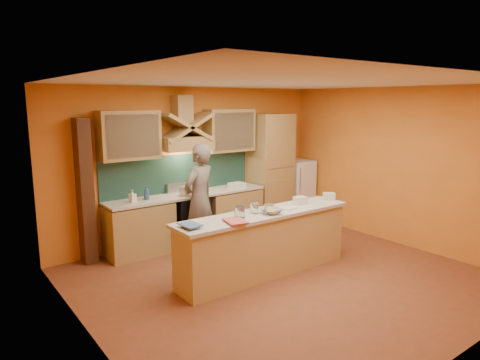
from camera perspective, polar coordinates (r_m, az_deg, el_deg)
floor at (r=6.43m, az=5.74°, el=-12.89°), size 5.50×5.00×0.01m
ceiling at (r=5.92m, az=6.25°, el=12.89°), size 5.50×5.00×0.01m
wall_back at (r=8.01m, az=-6.24°, el=2.17°), size 5.50×0.02×2.80m
wall_front at (r=4.56m, az=27.89°, el=-5.26°), size 5.50×0.02×2.80m
wall_left at (r=4.65m, az=-19.83°, el=-4.37°), size 0.02×5.00×2.80m
wall_right at (r=8.12m, az=20.40°, el=1.69°), size 0.02×5.00×2.80m
base_cabinet_left at (r=7.40m, az=-13.30°, el=-6.43°), size 1.10×0.60×0.86m
base_cabinet_right at (r=8.30m, az=-1.18°, el=-4.31°), size 1.10×0.60×0.86m
counter_top at (r=7.69m, az=-6.95°, el=-1.97°), size 3.00×0.62×0.04m
stove at (r=7.80m, az=-6.88°, el=-5.20°), size 0.60×0.58×0.90m
backsplash at (r=7.87m, az=-8.05°, el=0.88°), size 3.00×0.03×0.70m
range_hood at (r=7.59m, az=-7.30°, el=4.90°), size 0.92×0.50×0.24m
hood_chimney at (r=7.65m, az=-7.77°, el=9.28°), size 0.30×0.30×0.50m
upper_cabinet_left at (r=7.21m, az=-14.59°, el=5.80°), size 1.00×0.35×0.80m
upper_cabinet_right at (r=8.18m, az=-1.45°, el=6.63°), size 1.00×0.35×0.80m
pantry_column at (r=8.76m, az=4.13°, el=1.26°), size 0.80×0.60×2.30m
fridge at (r=9.35m, az=7.57°, el=-1.34°), size 0.58×0.60×1.30m
trim_column_left at (r=7.10m, az=-19.95°, el=-1.50°), size 0.20×0.30×2.30m
island_body at (r=6.42m, az=3.32°, el=-8.68°), size 2.80×0.55×0.88m
island_top at (r=6.28m, az=3.37°, el=-4.54°), size 2.90×0.62×0.05m
person at (r=7.27m, az=-5.42°, el=-2.47°), size 0.79×0.65×1.85m
pot_large at (r=7.56m, az=-7.25°, el=-1.56°), size 0.29×0.29×0.16m
pot_small at (r=7.84m, az=-6.08°, el=-1.17°), size 0.27×0.27×0.15m
soap_bottle_a at (r=7.19m, az=-14.14°, el=-2.07°), size 0.11×0.12×0.21m
soap_bottle_b at (r=7.32m, az=-12.36°, el=-1.65°), size 0.13×0.13×0.24m
bowl_back at (r=8.19m, az=0.05°, el=-0.75°), size 0.26×0.26×0.07m
dish_rack at (r=8.12m, az=-0.40°, el=-0.72°), size 0.30×0.25×0.10m
book_lower at (r=5.68m, az=-1.81°, el=-5.70°), size 0.32×0.39×0.03m
book_upper at (r=5.49m, az=-7.66°, el=-6.17°), size 0.24×0.32×0.02m
jar_large at (r=5.96m, az=-0.07°, el=-4.30°), size 0.18×0.18×0.16m
jar_small at (r=6.20m, az=1.93°, el=-3.78°), size 0.15×0.15×0.15m
kitchen_scale at (r=6.27m, az=3.96°, el=-3.83°), size 0.15×0.15×0.10m
mixing_bowl at (r=6.19m, az=4.21°, el=-4.19°), size 0.33×0.33×0.07m
cloth at (r=6.52m, az=6.54°, el=-3.73°), size 0.26×0.21×0.02m
grocery_bag_a at (r=6.81m, az=8.02°, el=-2.71°), size 0.20×0.17×0.12m
grocery_bag_b at (r=7.21m, az=11.79°, el=-2.13°), size 0.23×0.23×0.11m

